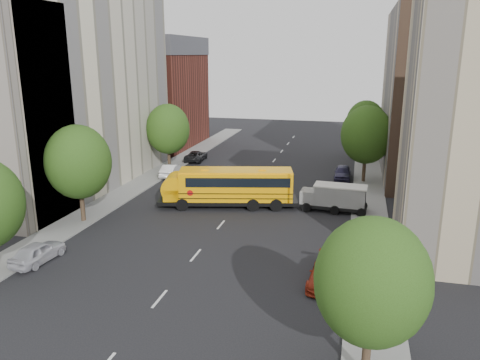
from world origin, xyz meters
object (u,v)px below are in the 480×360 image
at_px(street_tree_4, 366,135).
at_px(street_tree_5, 365,122).
at_px(street_tree_2, 168,129).
at_px(parked_car_1, 172,170).
at_px(school_bus, 227,186).
at_px(parked_car_2, 196,156).
at_px(parked_car_3, 326,273).
at_px(street_tree_1, 78,162).
at_px(parked_car_4, 343,172).
at_px(street_tree_3, 372,282).
at_px(parked_car_0, 38,252).
at_px(safari_truck, 335,197).

height_order(street_tree_4, street_tree_5, street_tree_4).
height_order(street_tree_2, parked_car_1, street_tree_2).
xyz_separation_m(school_bus, parked_car_1, (-8.79, 8.69, -1.22)).
bearing_deg(parked_car_2, parked_car_3, 118.05).
bearing_deg(street_tree_1, parked_car_1, 84.78).
bearing_deg(parked_car_4, school_bus, -128.26).
bearing_deg(street_tree_4, parked_car_3, -95.26).
relative_size(street_tree_1, parked_car_4, 1.85).
xyz_separation_m(street_tree_4, parked_car_4, (-2.20, 0.84, -4.35)).
bearing_deg(parked_car_4, street_tree_3, -86.26).
bearing_deg(parked_car_1, parked_car_0, 87.01).
relative_size(parked_car_0, parked_car_2, 0.88).
xyz_separation_m(street_tree_5, parked_car_1, (-20.60, -14.69, -4.00)).
relative_size(safari_truck, parked_car_2, 1.22).
bearing_deg(safari_truck, school_bus, -169.83).
distance_m(street_tree_1, street_tree_2, 18.00).
relative_size(school_bus, parked_car_4, 2.93).
relative_size(street_tree_4, parked_car_4, 1.89).
relative_size(street_tree_3, street_tree_4, 0.88).
distance_m(street_tree_3, street_tree_5, 44.00).
bearing_deg(street_tree_5, street_tree_4, -90.00).
bearing_deg(parked_car_3, school_bus, 132.18).
xyz_separation_m(street_tree_4, parked_car_2, (-20.60, 5.42, -4.43)).
height_order(street_tree_3, school_bus, street_tree_3).
xyz_separation_m(street_tree_5, parked_car_0, (-20.60, -37.48, -4.01)).
height_order(street_tree_4, safari_truck, street_tree_4).
bearing_deg(parked_car_2, street_tree_1, 82.50).
height_order(street_tree_2, street_tree_5, street_tree_2).
bearing_deg(street_tree_4, safari_truck, -103.39).
bearing_deg(parked_car_0, parked_car_1, -85.70).
distance_m(street_tree_4, street_tree_5, 12.01).
bearing_deg(school_bus, street_tree_5, 49.83).
bearing_deg(parked_car_0, school_bus, -117.63).
xyz_separation_m(street_tree_1, parked_car_1, (1.40, 15.31, -4.25)).
bearing_deg(street_tree_3, parked_car_2, 118.83).
relative_size(street_tree_2, school_bus, 0.61).
bearing_deg(parked_car_4, parked_car_2, 165.94).
height_order(street_tree_2, parked_car_3, street_tree_2).
xyz_separation_m(street_tree_4, street_tree_5, (-0.00, 12.00, -0.37)).
bearing_deg(parked_car_2, street_tree_5, -166.36).
distance_m(street_tree_2, safari_truck, 22.39).
relative_size(street_tree_3, parked_car_1, 1.66).
bearing_deg(school_bus, safari_truck, -6.95).
distance_m(school_bus, safari_truck, 9.43).
distance_m(school_bus, parked_car_4, 15.59).
distance_m(street_tree_2, street_tree_5, 25.06).
bearing_deg(parked_car_0, street_tree_5, -114.49).
height_order(parked_car_1, parked_car_3, parked_car_1).
relative_size(street_tree_2, parked_car_0, 1.89).
height_order(parked_car_2, parked_car_4, parked_car_4).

